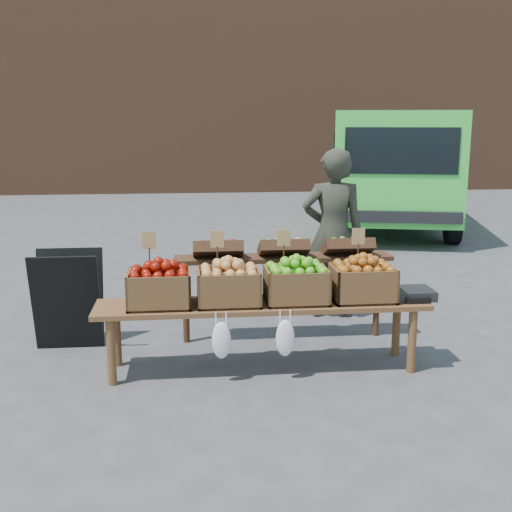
{
  "coord_description": "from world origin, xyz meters",
  "views": [
    {
      "loc": [
        -0.78,
        -4.87,
        2.03
      ],
      "look_at": [
        -0.2,
        0.6,
        0.85
      ],
      "focal_mm": 45.0,
      "sensor_mm": 36.0,
      "label": 1
    }
  ],
  "objects_px": {
    "display_bench": "(262,336)",
    "crate_golden_apples": "(159,289)",
    "chalkboard_sign": "(68,299)",
    "crate_red_apples": "(296,285)",
    "crate_green_apples": "(362,283)",
    "delivery_van": "(390,171)",
    "weighing_scale": "(412,293)",
    "crate_russet_pears": "(229,287)",
    "vendor": "(333,234)",
    "back_table": "(283,285)"
  },
  "relations": [
    {
      "from": "crate_green_apples",
      "to": "weighing_scale",
      "type": "height_order",
      "value": "crate_green_apples"
    },
    {
      "from": "crate_golden_apples",
      "to": "crate_russet_pears",
      "type": "height_order",
      "value": "same"
    },
    {
      "from": "chalkboard_sign",
      "to": "weighing_scale",
      "type": "xyz_separation_m",
      "value": [
        2.92,
        -0.7,
        0.16
      ]
    },
    {
      "from": "chalkboard_sign",
      "to": "delivery_van",
      "type": "bearing_deg",
      "value": 51.45
    },
    {
      "from": "delivery_van",
      "to": "back_table",
      "type": "xyz_separation_m",
      "value": [
        -2.9,
        -6.02,
        -0.56
      ]
    },
    {
      "from": "crate_red_apples",
      "to": "crate_green_apples",
      "type": "xyz_separation_m",
      "value": [
        0.55,
        0.0,
        0.0
      ]
    },
    {
      "from": "crate_red_apples",
      "to": "crate_golden_apples",
      "type": "bearing_deg",
      "value": 180.0
    },
    {
      "from": "delivery_van",
      "to": "back_table",
      "type": "bearing_deg",
      "value": -102.13
    },
    {
      "from": "delivery_van",
      "to": "crate_russet_pears",
      "type": "height_order",
      "value": "delivery_van"
    },
    {
      "from": "display_bench",
      "to": "vendor",
      "type": "bearing_deg",
      "value": 57.44
    },
    {
      "from": "delivery_van",
      "to": "weighing_scale",
      "type": "relative_size",
      "value": 14.15
    },
    {
      "from": "crate_golden_apples",
      "to": "crate_russet_pears",
      "type": "distance_m",
      "value": 0.55
    },
    {
      "from": "delivery_van",
      "to": "crate_green_apples",
      "type": "bearing_deg",
      "value": -95.63
    },
    {
      "from": "chalkboard_sign",
      "to": "vendor",
      "type": "bearing_deg",
      "value": 15.41
    },
    {
      "from": "chalkboard_sign",
      "to": "crate_golden_apples",
      "type": "xyz_separation_m",
      "value": [
        0.85,
        -0.7,
        0.26
      ]
    },
    {
      "from": "back_table",
      "to": "weighing_scale",
      "type": "relative_size",
      "value": 6.18
    },
    {
      "from": "weighing_scale",
      "to": "vendor",
      "type": "bearing_deg",
      "value": 104.48
    },
    {
      "from": "vendor",
      "to": "crate_russet_pears",
      "type": "relative_size",
      "value": 3.5
    },
    {
      "from": "display_bench",
      "to": "weighing_scale",
      "type": "distance_m",
      "value": 1.29
    },
    {
      "from": "weighing_scale",
      "to": "chalkboard_sign",
      "type": "bearing_deg",
      "value": 166.6
    },
    {
      "from": "crate_golden_apples",
      "to": "crate_red_apples",
      "type": "bearing_deg",
      "value": 0.0
    },
    {
      "from": "chalkboard_sign",
      "to": "weighing_scale",
      "type": "relative_size",
      "value": 2.64
    },
    {
      "from": "chalkboard_sign",
      "to": "crate_green_apples",
      "type": "height_order",
      "value": "chalkboard_sign"
    },
    {
      "from": "crate_russet_pears",
      "to": "crate_red_apples",
      "type": "xyz_separation_m",
      "value": [
        0.55,
        0.0,
        0.0
      ]
    },
    {
      "from": "crate_red_apples",
      "to": "weighing_scale",
      "type": "height_order",
      "value": "crate_red_apples"
    },
    {
      "from": "crate_green_apples",
      "to": "display_bench",
      "type": "bearing_deg",
      "value": 180.0
    },
    {
      "from": "display_bench",
      "to": "crate_red_apples",
      "type": "xyz_separation_m",
      "value": [
        0.28,
        0.0,
        0.42
      ]
    },
    {
      "from": "crate_russet_pears",
      "to": "crate_green_apples",
      "type": "bearing_deg",
      "value": 0.0
    },
    {
      "from": "weighing_scale",
      "to": "crate_russet_pears",
      "type": "bearing_deg",
      "value": -180.0
    },
    {
      "from": "crate_red_apples",
      "to": "chalkboard_sign",
      "type": "bearing_deg",
      "value": 160.32
    },
    {
      "from": "crate_russet_pears",
      "to": "weighing_scale",
      "type": "distance_m",
      "value": 1.53
    },
    {
      "from": "back_table",
      "to": "delivery_van",
      "type": "bearing_deg",
      "value": 64.28
    },
    {
      "from": "crate_red_apples",
      "to": "display_bench",
      "type": "bearing_deg",
      "value": 180.0
    },
    {
      "from": "crate_golden_apples",
      "to": "crate_green_apples",
      "type": "height_order",
      "value": "same"
    },
    {
      "from": "weighing_scale",
      "to": "back_table",
      "type": "bearing_deg",
      "value": 143.56
    },
    {
      "from": "display_bench",
      "to": "crate_russet_pears",
      "type": "xyz_separation_m",
      "value": [
        -0.28,
        0.0,
        0.42
      ]
    },
    {
      "from": "delivery_van",
      "to": "crate_red_apples",
      "type": "bearing_deg",
      "value": -99.69
    },
    {
      "from": "vendor",
      "to": "crate_red_apples",
      "type": "relative_size",
      "value": 3.5
    },
    {
      "from": "delivery_van",
      "to": "display_bench",
      "type": "relative_size",
      "value": 1.78
    },
    {
      "from": "crate_red_apples",
      "to": "weighing_scale",
      "type": "bearing_deg",
      "value": 0.0
    },
    {
      "from": "delivery_van",
      "to": "crate_red_apples",
      "type": "xyz_separation_m",
      "value": [
        -2.9,
        -6.74,
        -0.37
      ]
    },
    {
      "from": "display_bench",
      "to": "crate_green_apples",
      "type": "bearing_deg",
      "value": 0.0
    },
    {
      "from": "crate_green_apples",
      "to": "vendor",
      "type": "bearing_deg",
      "value": 87.33
    },
    {
      "from": "crate_golden_apples",
      "to": "crate_russet_pears",
      "type": "relative_size",
      "value": 1.0
    },
    {
      "from": "crate_golden_apples",
      "to": "chalkboard_sign",
      "type": "bearing_deg",
      "value": 140.56
    },
    {
      "from": "crate_green_apples",
      "to": "weighing_scale",
      "type": "bearing_deg",
      "value": 0.0
    },
    {
      "from": "display_bench",
      "to": "crate_russet_pears",
      "type": "height_order",
      "value": "crate_russet_pears"
    },
    {
      "from": "display_bench",
      "to": "crate_golden_apples",
      "type": "height_order",
      "value": "crate_golden_apples"
    },
    {
      "from": "display_bench",
      "to": "crate_red_apples",
      "type": "distance_m",
      "value": 0.51
    },
    {
      "from": "vendor",
      "to": "crate_golden_apples",
      "type": "distance_m",
      "value": 2.22
    }
  ]
}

